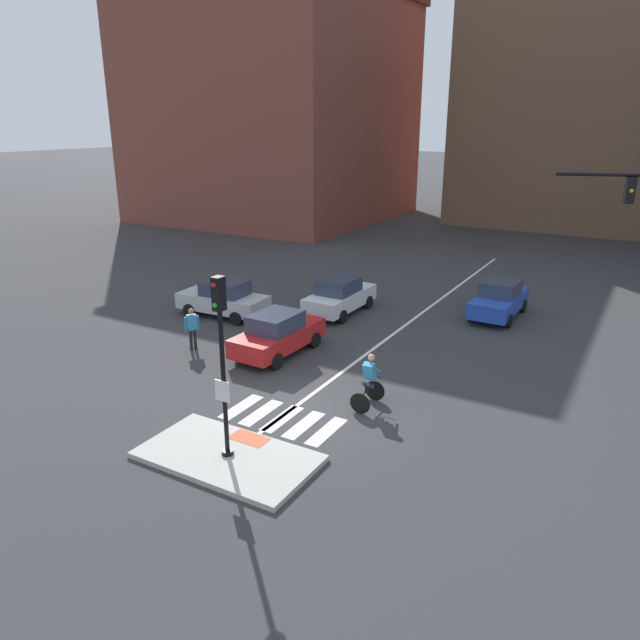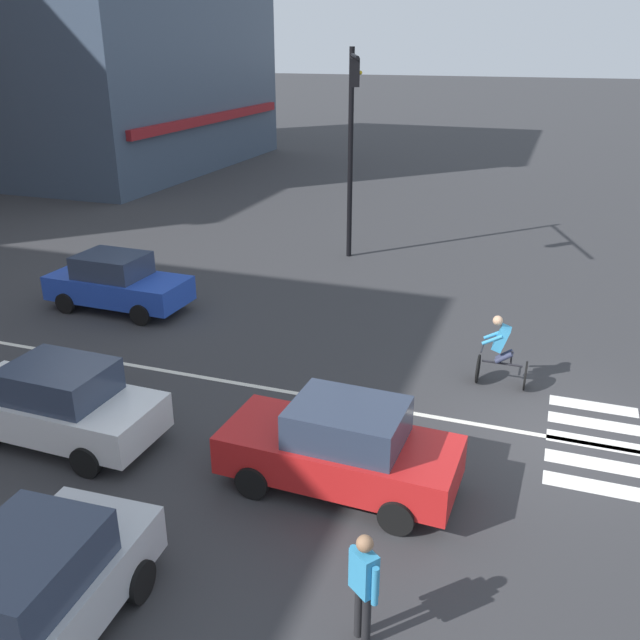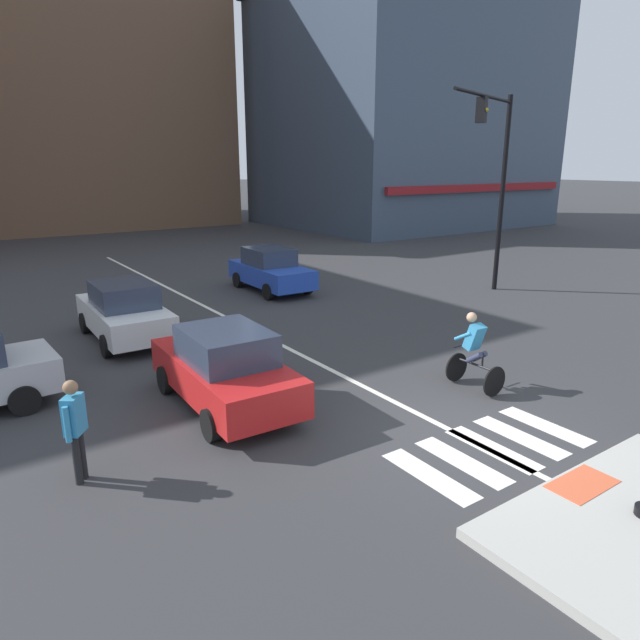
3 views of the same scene
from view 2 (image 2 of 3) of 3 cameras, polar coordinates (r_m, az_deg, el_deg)
ground_plane at (r=14.56m, az=18.96°, el=-9.12°), size 300.00×300.00×0.00m
crosswalk_stripe_a at (r=13.31m, az=22.03°, el=-12.77°), size 0.44×1.80×0.01m
crosswalk_stripe_b at (r=13.95m, az=21.98°, el=-11.04°), size 0.44×1.80×0.01m
crosswalk_stripe_c at (r=14.60m, az=21.93°, el=-9.46°), size 0.44×1.80×0.01m
crosswalk_stripe_d at (r=15.26m, az=21.88°, el=-8.01°), size 0.44×1.80×0.01m
crosswalk_stripe_e at (r=15.93m, az=21.84°, el=-6.69°), size 0.44×1.80×0.01m
lane_centre_line at (r=17.33m, az=-16.05°, el=-3.52°), size 0.14×28.00×0.01m
traffic_light_mast at (r=23.29m, az=2.66°, el=15.69°), size 4.68×1.69×7.12m
building_corner_right at (r=46.39m, az=-19.13°, el=22.96°), size 19.81×16.78×17.45m
car_silver_cross_left at (r=9.88m, az=-23.46°, el=-20.96°), size 4.18×2.00×1.64m
car_red_westbound_near at (r=11.95m, az=1.78°, el=-10.55°), size 1.94×4.15×1.64m
car_blue_eastbound_far at (r=20.63m, az=-16.56°, el=3.02°), size 1.92×4.14×1.64m
car_white_westbound_far at (r=14.19m, az=-21.02°, el=-6.52°), size 1.90×4.13×1.64m
cyclist at (r=15.83m, az=14.86°, el=-2.44°), size 0.66×1.09×1.68m
pedestrian_at_curb_left at (r=9.23m, az=3.66°, el=-20.86°), size 0.39×0.46×1.67m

